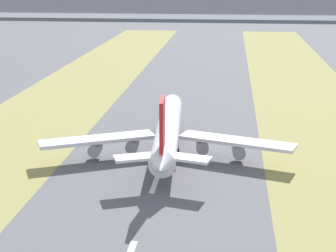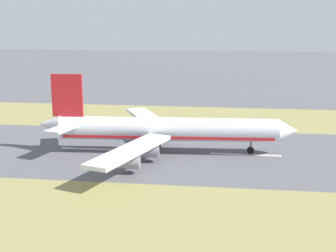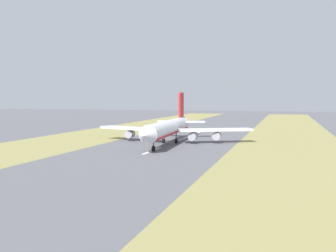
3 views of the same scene
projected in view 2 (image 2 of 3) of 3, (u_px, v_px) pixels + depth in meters
ground_plane at (150, 151)px, 122.67m from camera, size 800.00×800.00×0.00m
grass_median_west at (171, 117)px, 166.16m from camera, size 40.00×600.00×0.01m
grass_median_east at (106, 224)px, 79.17m from camera, size 40.00×600.00×0.01m
centreline_dash_mid at (94, 149)px, 124.59m from camera, size 1.20×18.00×0.01m
centreline_dash_far at (246, 155)px, 119.53m from camera, size 1.20×18.00×0.01m
airplane_main_jet at (161, 130)px, 120.47m from camera, size 64.01×67.21×20.20m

